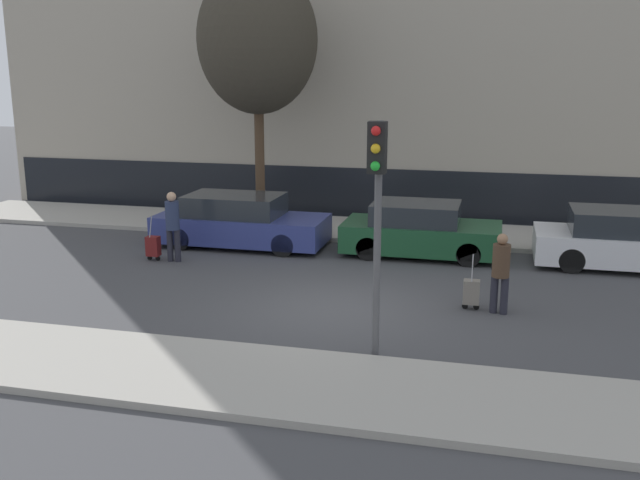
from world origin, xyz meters
The scene contains 13 objects.
ground_plane centered at (0.00, 0.00, 0.00)m, with size 80.00×80.00×0.00m, color #424244.
sidewalk_near centered at (0.00, -3.75, 0.06)m, with size 28.00×2.50×0.12m.
sidewalk_far centered at (0.00, 7.00, 0.06)m, with size 28.00×3.00×0.12m.
building_facade centered at (0.00, 10.29, 6.60)m, with size 28.00×2.23×13.24m.
parked_car_0 centered at (-3.68, 4.50, 0.66)m, with size 4.62×1.87×1.40m.
parked_car_1 centered at (1.19, 4.68, 0.64)m, with size 4.01×1.86×1.37m.
parked_car_2 centered at (6.17, 4.70, 0.66)m, with size 4.39×1.88×1.40m.
pedestrian_left centered at (-4.70, 2.54, 1.00)m, with size 0.35×0.34×1.76m.
trolley_left centered at (-5.25, 2.51, 0.36)m, with size 0.34×0.29×1.15m.
pedestrian_right centered at (3.21, 0.48, 0.91)m, with size 0.35×0.34×1.61m.
trolley_right centered at (2.67, 0.60, 0.36)m, with size 0.34×0.29×1.14m.
traffic_light centered at (1.23, -2.36, 2.78)m, with size 0.28×0.47×3.90m.
bare_tree_near_crossing centered at (-3.80, 6.64, 5.50)m, with size 3.44×3.44×7.50m.
Camera 1 is at (3.05, -13.29, 4.65)m, focal length 40.00 mm.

